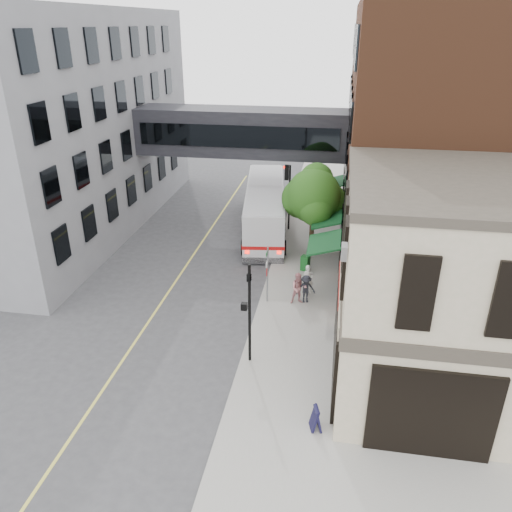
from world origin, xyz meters
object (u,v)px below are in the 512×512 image
(pedestrian_a, at_px, (308,279))
(bus, at_px, (265,206))
(sandwich_board, at_px, (316,418))
(newspaper_box, at_px, (305,263))
(pedestrian_c, at_px, (306,289))
(pedestrian_b, at_px, (299,288))

(pedestrian_a, bearing_deg, bus, 97.72)
(bus, bearing_deg, sandwich_board, -75.91)
(bus, height_order, pedestrian_a, bus)
(bus, xyz_separation_m, newspaper_box, (3.28, -6.08, -1.12))
(newspaper_box, height_order, sandwich_board, sandwich_board)
(pedestrian_c, relative_size, sandwich_board, 1.65)
(bus, relative_size, pedestrian_b, 6.98)
(pedestrian_b, height_order, pedestrian_c, pedestrian_b)
(sandwich_board, bearing_deg, pedestrian_b, 83.30)
(pedestrian_a, xyz_separation_m, sandwich_board, (1.01, -9.72, -0.33))
(pedestrian_b, bearing_deg, bus, 93.38)
(bus, relative_size, sandwich_board, 12.81)
(pedestrian_a, height_order, pedestrian_b, pedestrian_b)
(pedestrian_a, xyz_separation_m, pedestrian_c, (-0.04, -0.98, -0.04))
(bus, xyz_separation_m, sandwich_board, (4.63, -18.43, -1.11))
(pedestrian_c, height_order, sandwich_board, pedestrian_c)
(pedestrian_a, height_order, sandwich_board, pedestrian_a)
(bus, distance_m, newspaper_box, 7.00)
(pedestrian_b, xyz_separation_m, sandwich_board, (1.40, -8.59, -0.38))
(pedestrian_c, xyz_separation_m, sandwich_board, (1.04, -8.75, -0.30))
(pedestrian_b, xyz_separation_m, pedestrian_c, (0.35, 0.16, -0.08))
(newspaper_box, xyz_separation_m, sandwich_board, (1.35, -12.35, 0.01))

